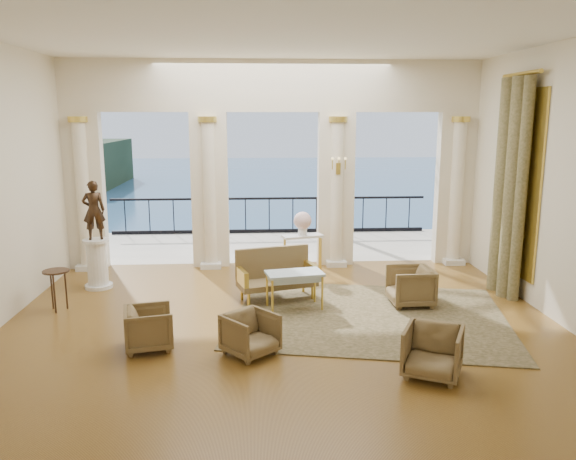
{
  "coord_description": "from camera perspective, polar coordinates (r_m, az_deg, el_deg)",
  "views": [
    {
      "loc": [
        -0.42,
        -8.54,
        3.31
      ],
      "look_at": [
        0.13,
        0.6,
        1.45
      ],
      "focal_mm": 35.0,
      "sensor_mm": 36.0,
      "label": 1
    }
  ],
  "objects": [
    {
      "name": "floor",
      "position": [
        9.17,
        -0.62,
        -9.69
      ],
      "size": [
        9.0,
        9.0,
        0.0
      ],
      "primitive_type": "plane",
      "color": "#4D2F10",
      "rests_on": "ground"
    },
    {
      "name": "room_walls",
      "position": [
        7.45,
        -0.24,
        8.14
      ],
      "size": [
        9.0,
        9.0,
        9.0
      ],
      "color": "#EBE1C5",
      "rests_on": "ground"
    },
    {
      "name": "arcade",
      "position": [
        12.39,
        -1.53,
        8.1
      ],
      "size": [
        9.0,
        0.56,
        4.5
      ],
      "color": "#F6E7C8",
      "rests_on": "ground"
    },
    {
      "name": "terrace",
      "position": [
        14.74,
        -1.73,
        -1.71
      ],
      "size": [
        10.0,
        3.6,
        0.1
      ],
      "primitive_type": "cube",
      "color": "#ACA190",
      "rests_on": "ground"
    },
    {
      "name": "balustrade",
      "position": [
        16.21,
        -1.92,
        1.16
      ],
      "size": [
        9.0,
        0.06,
        1.03
      ],
      "color": "black",
      "rests_on": "terrace"
    },
    {
      "name": "palm_tree",
      "position": [
        15.35,
        5.8,
        14.33
      ],
      "size": [
        2.0,
        2.0,
        4.5
      ],
      "color": "#4C3823",
      "rests_on": "terrace"
    },
    {
      "name": "headland",
      "position": [
        84.17,
        -24.16,
        6.18
      ],
      "size": [
        22.0,
        18.0,
        6.0
      ],
      "primitive_type": "cube",
      "color": "black",
      "rests_on": "sea"
    },
    {
      "name": "sea",
      "position": [
        69.17,
        -3.07,
        3.73
      ],
      "size": [
        160.0,
        160.0,
        0.0
      ],
      "primitive_type": "plane",
      "color": "#1C527B",
      "rests_on": "ground"
    },
    {
      "name": "curtain",
      "position": [
        11.16,
        21.54,
        4.03
      ],
      "size": [
        0.33,
        1.4,
        4.09
      ],
      "color": "#4D4929",
      "rests_on": "ground"
    },
    {
      "name": "window_frame",
      "position": [
        11.23,
        22.44,
        4.42
      ],
      "size": [
        0.04,
        1.6,
        3.4
      ],
      "primitive_type": "cube",
      "color": "gold",
      "rests_on": "room_walls"
    },
    {
      "name": "wall_sconce",
      "position": [
        12.23,
        5.14,
        6.35
      ],
      "size": [
        0.3,
        0.11,
        0.33
      ],
      "color": "gold",
      "rests_on": "arcade"
    },
    {
      "name": "rug",
      "position": [
        9.65,
        8.32,
        -8.65
      ],
      "size": [
        5.06,
        4.28,
        0.02
      ],
      "primitive_type": "cube",
      "rotation": [
        0.0,
        0.0,
        -0.2
      ],
      "color": "#313319",
      "rests_on": "ground"
    },
    {
      "name": "armchair_a",
      "position": [
        8.04,
        -3.83,
        -10.3
      ],
      "size": [
        0.88,
        0.88,
        0.66
      ],
      "primitive_type": "imported",
      "rotation": [
        0.0,
        0.0,
        0.7
      ],
      "color": "#473B1B",
      "rests_on": "ground"
    },
    {
      "name": "armchair_b",
      "position": [
        7.62,
        14.49,
        -11.67
      ],
      "size": [
        0.92,
        0.9,
        0.73
      ],
      "primitive_type": "imported",
      "rotation": [
        0.0,
        0.0,
        -0.46
      ],
      "color": "#473B1B",
      "rests_on": "ground"
    },
    {
      "name": "armchair_c",
      "position": [
        10.25,
        12.32,
        -5.42
      ],
      "size": [
        0.71,
        0.75,
        0.76
      ],
      "primitive_type": "imported",
      "rotation": [
        0.0,
        0.0,
        -1.55
      ],
      "color": "#473B1B",
      "rests_on": "ground"
    },
    {
      "name": "armchair_d",
      "position": [
        8.46,
        -13.95,
        -9.44
      ],
      "size": [
        0.74,
        0.77,
        0.68
      ],
      "primitive_type": "imported",
      "rotation": [
        0.0,
        0.0,
        1.78
      ],
      "color": "#473B1B",
      "rests_on": "ground"
    },
    {
      "name": "settee",
      "position": [
        10.36,
        -1.3,
        -4.49
      ],
      "size": [
        1.53,
        0.98,
        0.94
      ],
      "rotation": [
        0.0,
        0.0,
        0.29
      ],
      "color": "#473B1B",
      "rests_on": "ground"
    },
    {
      "name": "game_table",
      "position": [
        9.75,
        0.66,
        -4.69
      ],
      "size": [
        1.05,
        0.7,
        0.67
      ],
      "rotation": [
        0.0,
        0.0,
        0.19
      ],
      "color": "#9CB6C0",
      "rests_on": "ground"
    },
    {
      "name": "pedestal",
      "position": [
        11.59,
        -18.79,
        -3.34
      ],
      "size": [
        0.53,
        0.53,
        0.98
      ],
      "color": "silver",
      "rests_on": "ground"
    },
    {
      "name": "statue",
      "position": [
        11.38,
        -19.14,
        1.92
      ],
      "size": [
        0.47,
        0.37,
        1.14
      ],
      "primitive_type": "imported",
      "rotation": [
        0.0,
        0.0,
        3.38
      ],
      "color": "black",
      "rests_on": "pedestal"
    },
    {
      "name": "console_table",
      "position": [
        12.03,
        1.49,
        -1.17
      ],
      "size": [
        0.92,
        0.55,
        0.82
      ],
      "rotation": [
        0.0,
        0.0,
        0.27
      ],
      "color": "silver",
      "rests_on": "ground"
    },
    {
      "name": "urn",
      "position": [
        11.94,
        1.5,
        0.83
      ],
      "size": [
        0.38,
        0.38,
        0.5
      ],
      "color": "silver",
      "rests_on": "console_table"
    },
    {
      "name": "side_table",
      "position": [
        10.46,
        -22.49,
        -4.35
      ],
      "size": [
        0.44,
        0.44,
        0.72
      ],
      "color": "black",
      "rests_on": "ground"
    }
  ]
}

